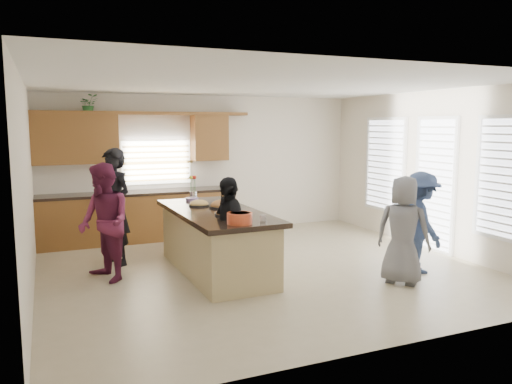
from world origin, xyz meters
name	(u,v)px	position (x,y,z in m)	size (l,w,h in m)	color
floor	(264,269)	(0.00, 0.00, 0.00)	(6.50, 6.50, 0.00)	#C1B28F
room_shell	(264,146)	(0.00, 0.00, 1.90)	(6.52, 6.02, 2.81)	silver
back_cabinetry	(136,193)	(-1.47, 2.73, 0.91)	(4.08, 0.66, 2.46)	brown
right_wall_glazing	(437,175)	(3.22, -0.13, 1.34)	(0.06, 4.00, 2.25)	white
island	(216,243)	(-0.72, 0.14, 0.45)	(1.20, 2.72, 0.95)	tan
platter_front	(229,213)	(-0.68, -0.33, 0.98)	(0.41, 0.41, 0.17)	black
platter_mid	(224,206)	(-0.53, 0.33, 0.98)	(0.45, 0.45, 0.18)	black
platter_back	(199,204)	(-0.84, 0.61, 0.98)	(0.33, 0.33, 0.13)	black
salad_bowl	(240,218)	(-0.77, -0.97, 1.03)	(0.33, 0.33, 0.15)	#E55129
clear_cup	(263,218)	(-0.44, -0.98, 1.00)	(0.09, 0.09, 0.09)	white
plate_stack	(192,199)	(-0.79, 1.18, 0.97)	(0.21, 0.21, 0.05)	#9B7BB3
flower_vase	(193,187)	(-0.75, 1.24, 1.17)	(0.14, 0.14, 0.42)	silver
potted_plant	(89,104)	(-2.24, 2.82, 2.58)	(0.32, 0.28, 0.36)	#2A692C
woman_left_back	(114,207)	(-2.06, 1.18, 0.93)	(0.68, 0.44, 1.85)	black
woman_left_mid	(104,223)	(-2.30, 0.35, 0.84)	(0.82, 0.64, 1.69)	maroon
woman_left_front	(229,233)	(-0.79, -0.63, 0.76)	(0.89, 0.37, 1.53)	black
woman_right_back	(421,222)	(2.11, -1.03, 0.76)	(0.98, 0.57, 1.52)	navy
woman_right_front	(403,230)	(1.50, -1.39, 0.76)	(0.74, 0.48, 1.52)	slate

